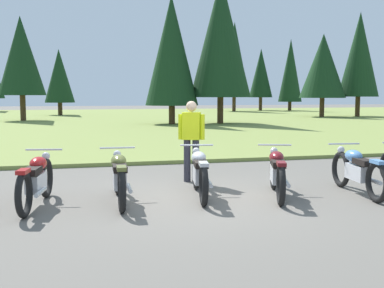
% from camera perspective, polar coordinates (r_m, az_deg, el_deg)
% --- Properties ---
extents(ground_plane, '(140.00, 140.00, 0.00)m').
position_cam_1_polar(ground_plane, '(8.34, 1.02, -6.58)').
color(ground_plane, '#605B54').
extents(grass_moorland, '(80.00, 44.00, 0.10)m').
position_cam_1_polar(grass_moorland, '(34.16, -10.65, 2.87)').
color(grass_moorland, olive).
rests_on(grass_moorland, ground).
extents(forest_treeline, '(42.28, 28.48, 9.07)m').
position_cam_1_polar(forest_treeline, '(38.06, -5.46, 9.74)').
color(forest_treeline, '#47331E').
rests_on(forest_treeline, ground).
extents(motorcycle_red, '(0.65, 2.08, 0.88)m').
position_cam_1_polar(motorcycle_red, '(8.11, -18.04, -4.08)').
color(motorcycle_red, black).
rests_on(motorcycle_red, ground).
extents(motorcycle_olive, '(0.62, 2.10, 0.88)m').
position_cam_1_polar(motorcycle_olive, '(8.09, -8.62, -3.87)').
color(motorcycle_olive, black).
rests_on(motorcycle_olive, ground).
extents(motorcycle_silver, '(0.64, 2.09, 0.88)m').
position_cam_1_polar(motorcycle_silver, '(8.44, 0.92, -3.40)').
color(motorcycle_silver, black).
rests_on(motorcycle_silver, ground).
extents(motorcycle_maroon, '(0.89, 2.02, 0.88)m').
position_cam_1_polar(motorcycle_maroon, '(8.60, 10.10, -3.31)').
color(motorcycle_maroon, black).
rests_on(motorcycle_maroon, ground).
extents(motorcycle_sky_blue, '(0.62, 2.10, 0.88)m').
position_cam_1_polar(motorcycle_sky_blue, '(9.18, 19.09, -2.97)').
color(motorcycle_sky_blue, black).
rests_on(motorcycle_sky_blue, ground).
extents(rider_near_row_end, '(0.51, 0.35, 1.67)m').
position_cam_1_polar(rider_near_row_end, '(9.85, -0.07, 0.93)').
color(rider_near_row_end, '#2D2D38').
rests_on(rider_near_row_end, ground).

